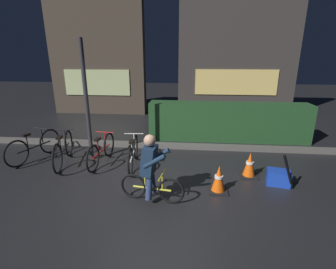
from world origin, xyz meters
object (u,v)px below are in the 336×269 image
(parked_bike_center_left, at_px, (101,151))
(cyclist, at_px, (151,168))
(street_post, at_px, (87,103))
(traffic_cone_near, at_px, (219,179))
(parked_bike_center_right, at_px, (133,153))
(closed_umbrella, at_px, (288,172))
(blue_crate, at_px, (278,177))
(traffic_cone_far, at_px, (250,165))
(parked_bike_left_mid, at_px, (63,150))
(parked_bike_leftmost, at_px, (34,146))

(parked_bike_center_left, relative_size, cyclist, 1.26)
(street_post, height_order, traffic_cone_near, street_post)
(parked_bike_center_right, height_order, closed_umbrella, closed_umbrella)
(parked_bike_center_left, height_order, blue_crate, parked_bike_center_left)
(blue_crate, bearing_deg, traffic_cone_far, 149.30)
(parked_bike_center_right, xyz_separation_m, cyclist, (0.65, -1.38, 0.29))
(parked_bike_left_mid, distance_m, closed_umbrella, 4.96)
(traffic_cone_near, bearing_deg, cyclist, -161.89)
(traffic_cone_near, relative_size, traffic_cone_far, 0.98)
(parked_bike_left_mid, xyz_separation_m, cyclist, (2.34, -1.37, 0.27))
(parked_bike_leftmost, xyz_separation_m, parked_bike_center_left, (1.76, -0.08, -0.01))
(parked_bike_left_mid, relative_size, cyclist, 1.34)
(parked_bike_left_mid, relative_size, parked_bike_center_left, 1.07)
(parked_bike_center_right, distance_m, traffic_cone_near, 2.12)
(parked_bike_center_left, bearing_deg, traffic_cone_far, -92.42)
(traffic_cone_far, bearing_deg, traffic_cone_near, -135.75)
(parked_bike_left_mid, bearing_deg, traffic_cone_far, -106.80)
(parked_bike_center_right, relative_size, closed_umbrella, 1.87)
(parked_bike_center_right, relative_size, traffic_cone_far, 2.88)
(blue_crate, bearing_deg, cyclist, -161.98)
(traffic_cone_near, xyz_separation_m, cyclist, (-1.24, -0.41, 0.37))
(parked_bike_left_mid, xyz_separation_m, parked_bike_center_right, (1.70, 0.01, -0.02))
(street_post, relative_size, parked_bike_leftmost, 1.84)
(street_post, height_order, cyclist, street_post)
(parked_bike_leftmost, bearing_deg, cyclist, -99.46)
(parked_bike_left_mid, bearing_deg, blue_crate, -110.03)
(parked_bike_leftmost, bearing_deg, blue_crate, -81.12)
(street_post, relative_size, parked_bike_center_right, 1.82)
(traffic_cone_near, bearing_deg, blue_crate, 17.94)
(parked_bike_leftmost, distance_m, parked_bike_center_right, 2.57)
(parked_bike_left_mid, bearing_deg, street_post, -71.59)
(parked_bike_leftmost, relative_size, blue_crate, 3.58)
(parked_bike_left_mid, relative_size, traffic_cone_far, 3.03)
(parked_bike_left_mid, height_order, parked_bike_center_left, parked_bike_left_mid)
(blue_crate, bearing_deg, parked_bike_leftmost, 172.49)
(cyclist, xyz_separation_m, closed_umbrella, (2.55, 0.56, -0.23))
(traffic_cone_near, bearing_deg, traffic_cone_far, 44.25)
(parked_bike_leftmost, relative_size, parked_bike_left_mid, 0.94)
(street_post, xyz_separation_m, blue_crate, (4.27, -0.90, -1.30))
(parked_bike_center_right, height_order, traffic_cone_far, parked_bike_center_right)
(parked_bike_center_left, relative_size, parked_bike_center_right, 0.99)
(street_post, height_order, parked_bike_left_mid, street_post)
(street_post, height_order, blue_crate, street_post)
(parked_bike_center_right, relative_size, blue_crate, 3.62)
(traffic_cone_far, bearing_deg, closed_umbrella, -43.28)
(parked_bike_leftmost, xyz_separation_m, parked_bike_left_mid, (0.86, -0.19, 0.02))
(parked_bike_center_left, xyz_separation_m, cyclist, (1.44, -1.47, 0.30))
(closed_umbrella, bearing_deg, parked_bike_leftmost, -40.13)
(parked_bike_center_left, bearing_deg, parked_bike_center_right, -92.77)
(traffic_cone_near, bearing_deg, closed_umbrella, 6.52)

